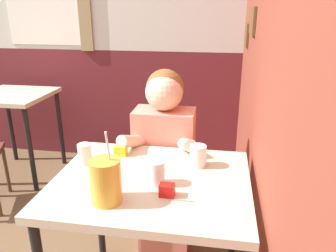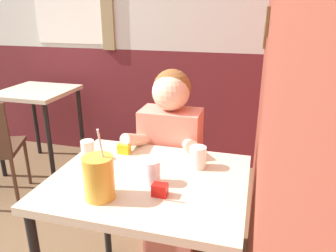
{
  "view_description": "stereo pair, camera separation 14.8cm",
  "coord_description": "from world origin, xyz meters",
  "px_view_note": "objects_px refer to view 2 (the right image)",
  "views": [
    {
      "loc": [
        1.22,
        -0.82,
        1.48
      ],
      "look_at": [
        0.99,
        0.55,
        0.98
      ],
      "focal_mm": 35.0,
      "sensor_mm": 36.0,
      "label": 1
    },
    {
      "loc": [
        1.36,
        -0.79,
        1.48
      ],
      "look_at": [
        0.99,
        0.55,
        0.98
      ],
      "focal_mm": 35.0,
      "sensor_mm": 36.0,
      "label": 2
    }
  ],
  "objects_px": {
    "main_table": "(149,195)",
    "cocktail_pitcher": "(99,178)",
    "background_table": "(38,103)",
    "person_seated": "(171,163)"
  },
  "relations": [
    {
      "from": "background_table",
      "to": "person_seated",
      "type": "bearing_deg",
      "value": -28.56
    },
    {
      "from": "person_seated",
      "to": "cocktail_pitcher",
      "type": "bearing_deg",
      "value": -98.85
    },
    {
      "from": "background_table",
      "to": "main_table",
      "type": "bearing_deg",
      "value": -40.35
    },
    {
      "from": "main_table",
      "to": "person_seated",
      "type": "distance_m",
      "value": 0.48
    },
    {
      "from": "person_seated",
      "to": "background_table",
      "type": "bearing_deg",
      "value": 151.44
    },
    {
      "from": "person_seated",
      "to": "cocktail_pitcher",
      "type": "height_order",
      "value": "person_seated"
    },
    {
      "from": "main_table",
      "to": "cocktail_pitcher",
      "type": "relative_size",
      "value": 2.9
    },
    {
      "from": "main_table",
      "to": "person_seated",
      "type": "height_order",
      "value": "person_seated"
    },
    {
      "from": "main_table",
      "to": "cocktail_pitcher",
      "type": "xyz_separation_m",
      "value": [
        -0.13,
        -0.2,
        0.18
      ]
    },
    {
      "from": "main_table",
      "to": "background_table",
      "type": "xyz_separation_m",
      "value": [
        -1.51,
        1.28,
        -0.03
      ]
    }
  ]
}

